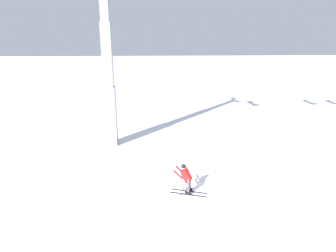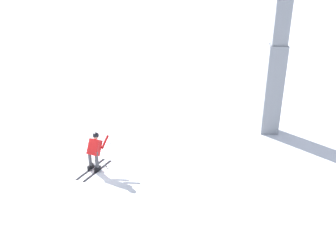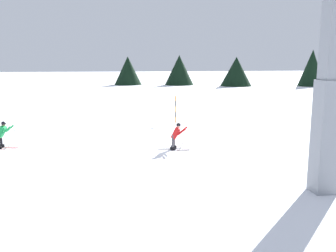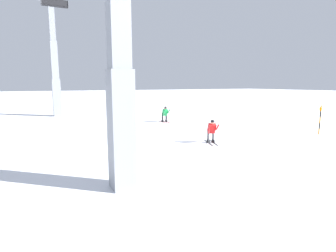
% 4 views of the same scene
% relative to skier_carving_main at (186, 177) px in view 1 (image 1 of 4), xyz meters
% --- Properties ---
extents(ground_plane, '(260.00, 260.00, 0.00)m').
position_rel_skier_carving_main_xyz_m(ground_plane, '(0.39, -1.24, -0.80)').
color(ground_plane, white).
extents(skier_carving_main, '(1.72, 1.02, 1.53)m').
position_rel_skier_carving_main_xyz_m(skier_carving_main, '(0.00, 0.00, 0.00)').
color(skier_carving_main, black).
rests_on(skier_carving_main, ground_plane).
extents(lift_tower_near, '(0.75, 2.77, 12.35)m').
position_rel_skier_carving_main_xyz_m(lift_tower_near, '(-4.14, 6.79, 4.35)').
color(lift_tower_near, gray).
rests_on(lift_tower_near, ground_plane).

